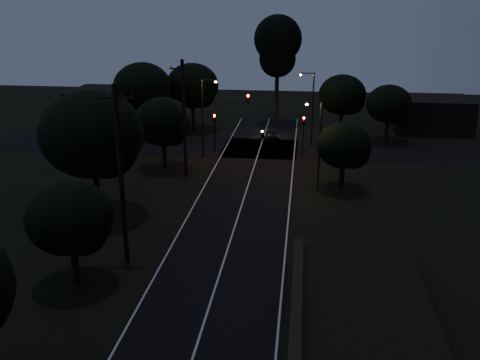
# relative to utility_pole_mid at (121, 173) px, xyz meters

# --- Properties ---
(road_surface) EXTENTS (60.00, 70.00, 0.03)m
(road_surface) POSITION_rel_utility_pole_mid_xyz_m (6.00, 16.12, -5.73)
(road_surface) COLOR black
(road_surface) RESTS_ON ground
(utility_pole_mid) EXTENTS (2.20, 0.30, 11.00)m
(utility_pole_mid) POSITION_rel_utility_pole_mid_xyz_m (0.00, 0.00, 0.00)
(utility_pole_mid) COLOR black
(utility_pole_mid) RESTS_ON ground
(utility_pole_far) EXTENTS (2.20, 0.30, 10.50)m
(utility_pole_far) POSITION_rel_utility_pole_mid_xyz_m (0.00, 17.00, -0.25)
(utility_pole_far) COLOR black
(utility_pole_far) RESTS_ON ground
(tree_left_b) EXTENTS (4.82, 4.82, 6.12)m
(tree_left_b) POSITION_rel_utility_pole_mid_xyz_m (-1.83, -3.10, -1.77)
(tree_left_b) COLOR black
(tree_left_b) RESTS_ON ground
(tree_left_c) EXTENTS (7.46, 7.46, 9.42)m
(tree_left_c) POSITION_rel_utility_pole_mid_xyz_m (-4.24, 6.85, 0.36)
(tree_left_c) COLOR black
(tree_left_c) RESTS_ON ground
(tree_left_d) EXTENTS (5.36, 5.36, 6.80)m
(tree_left_d) POSITION_rel_utility_pole_mid_xyz_m (-2.31, 18.89, -1.33)
(tree_left_d) COLOR black
(tree_left_d) RESTS_ON ground
(tree_far_nw) EXTENTS (6.40, 6.40, 8.10)m
(tree_far_nw) POSITION_rel_utility_pole_mid_xyz_m (-2.77, 34.87, -0.49)
(tree_far_nw) COLOR black
(tree_far_nw) RESTS_ON ground
(tree_far_w) EXTENTS (6.72, 6.72, 8.57)m
(tree_far_w) POSITION_rel_utility_pole_mid_xyz_m (-7.76, 30.86, -0.17)
(tree_far_w) COLOR black
(tree_far_w) RESTS_ON ground
(tree_far_ne) EXTENTS (5.55, 5.55, 7.02)m
(tree_far_ne) POSITION_rel_utility_pole_mid_xyz_m (15.20, 34.89, -1.20)
(tree_far_ne) COLOR black
(tree_far_ne) RESTS_ON ground
(tree_far_e) EXTENTS (5.03, 5.03, 6.39)m
(tree_far_e) POSITION_rel_utility_pole_mid_xyz_m (20.18, 31.90, -1.60)
(tree_far_e) COLOR black
(tree_far_e) RESTS_ON ground
(tree_right_a) EXTENTS (4.57, 4.57, 5.81)m
(tree_right_a) POSITION_rel_utility_pole_mid_xyz_m (14.16, 14.91, -1.97)
(tree_right_a) COLOR black
(tree_right_a) RESTS_ON ground
(tall_pine) EXTENTS (5.99, 5.99, 13.61)m
(tall_pine) POSITION_rel_utility_pole_mid_xyz_m (7.00, 40.00, 4.07)
(tall_pine) COLOR black
(tall_pine) RESTS_ON ground
(building_left) EXTENTS (10.00, 8.00, 4.40)m
(building_left) POSITION_rel_utility_pole_mid_xyz_m (-14.00, 37.00, -3.54)
(building_left) COLOR black
(building_left) RESTS_ON ground
(building_right) EXTENTS (9.00, 7.00, 4.00)m
(building_right) POSITION_rel_utility_pole_mid_xyz_m (26.00, 38.00, -3.74)
(building_right) COLOR black
(building_right) RESTS_ON ground
(signal_left) EXTENTS (0.28, 0.35, 4.10)m
(signal_left) POSITION_rel_utility_pole_mid_xyz_m (1.40, 24.99, -2.90)
(signal_left) COLOR black
(signal_left) RESTS_ON ground
(signal_right) EXTENTS (0.28, 0.35, 4.10)m
(signal_right) POSITION_rel_utility_pole_mid_xyz_m (10.60, 24.99, -2.90)
(signal_right) COLOR black
(signal_right) RESTS_ON ground
(signal_mast) EXTENTS (3.70, 0.35, 6.25)m
(signal_mast) POSITION_rel_utility_pole_mid_xyz_m (3.09, 24.99, -1.40)
(signal_mast) COLOR black
(signal_mast) RESTS_ON ground
(streetlight_a) EXTENTS (1.66, 0.26, 8.00)m
(streetlight_a) POSITION_rel_utility_pole_mid_xyz_m (0.69, 23.00, -1.10)
(streetlight_a) COLOR black
(streetlight_a) RESTS_ON ground
(streetlight_b) EXTENTS (1.66, 0.26, 8.00)m
(streetlight_b) POSITION_rel_utility_pole_mid_xyz_m (11.31, 29.00, -1.10)
(streetlight_b) COLOR black
(streetlight_b) RESTS_ON ground
(streetlight_c) EXTENTS (1.46, 0.26, 7.50)m
(streetlight_c) POSITION_rel_utility_pole_mid_xyz_m (11.83, 15.00, -1.39)
(streetlight_c) COLOR black
(streetlight_c) RESTS_ON ground
(car) EXTENTS (2.36, 4.08, 1.31)m
(car) POSITION_rel_utility_pole_mid_xyz_m (6.82, 30.39, -5.09)
(car) COLOR black
(car) RESTS_ON ground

